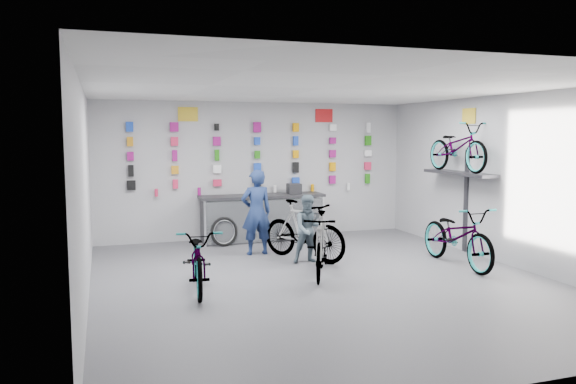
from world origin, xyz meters
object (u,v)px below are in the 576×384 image
object	(u,v)px
bike_left	(198,258)
bike_service	(304,230)
bike_center	(321,245)
customer	(309,229)
counter	(262,218)
bike_right	(458,236)
clerk	(256,212)

from	to	relation	value
bike_left	bike_service	xyz separation A→B (m)	(2.17, 1.41, 0.07)
bike_center	customer	xyz separation A→B (m)	(0.17, 0.97, 0.09)
counter	bike_left	bearing A→B (deg)	-119.61
bike_center	bike_right	size ratio (longest dim) A/B	0.85
bike_right	customer	bearing A→B (deg)	157.58
bike_right	bike_service	bearing A→B (deg)	152.39
counter	bike_center	size ratio (longest dim) A/B	1.55
counter	clerk	world-z (taller)	clerk
counter	bike_left	distance (m)	3.95
bike_center	bike_right	distance (m)	2.55
bike_service	customer	xyz separation A→B (m)	(0.01, -0.27, 0.07)
counter	bike_service	bearing A→B (deg)	-83.92
bike_left	bike_center	distance (m)	2.01
bike_center	bike_service	bearing A→B (deg)	107.17
bike_center	bike_service	xyz separation A→B (m)	(0.16, 1.24, 0.03)
bike_center	clerk	distance (m)	2.05
clerk	bike_left	bearing A→B (deg)	54.36
bike_center	customer	distance (m)	0.99
counter	clerk	distance (m)	1.44
bike_left	bike_service	distance (m)	2.59
bike_center	clerk	xyz separation A→B (m)	(-0.54, 1.96, 0.29)
bike_left	bike_center	bearing A→B (deg)	11.57
bike_service	clerk	bearing A→B (deg)	101.60
bike_service	counter	bearing A→B (deg)	63.17
counter	bike_service	size ratio (longest dim) A/B	1.48
customer	bike_right	bearing A→B (deg)	-19.19
bike_right	bike_service	size ratio (longest dim) A/B	1.12
counter	bike_left	size ratio (longest dim) A/B	1.48
counter	bike_service	distance (m)	2.04
counter	bike_right	distance (m)	4.23
bike_right	bike_left	bearing A→B (deg)	-177.67
bike_left	customer	bearing A→B (deg)	34.38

